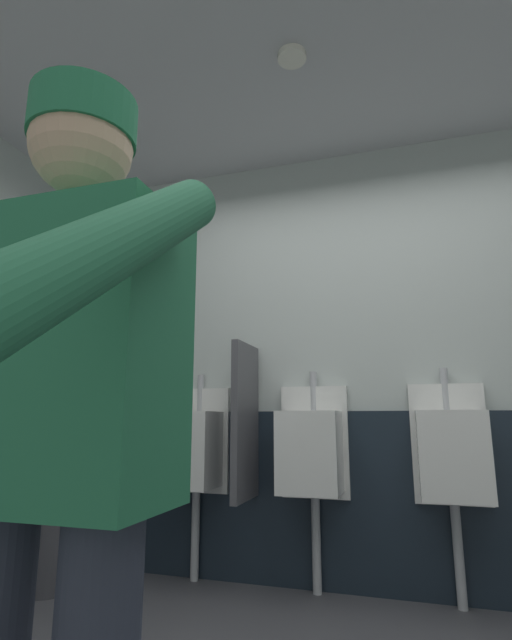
# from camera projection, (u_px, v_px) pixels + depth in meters

# --- Properties ---
(wall_back) EXTENTS (4.81, 0.12, 2.69)m
(wall_back) POSITION_uv_depth(u_px,v_px,m) (364.00, 355.00, 2.94)
(wall_back) COLOR silver
(wall_back) RESTS_ON ground_plane
(wainscot_band_back) EXTENTS (4.21, 0.03, 1.00)m
(wainscot_band_back) POSITION_uv_depth(u_px,v_px,m) (370.00, 500.00, 2.70)
(wainscot_band_back) COLOR #19232D
(wainscot_band_back) RESTS_ON ground_plane
(downlight_far) EXTENTS (0.14, 0.14, 0.03)m
(downlight_far) POSITION_uv_depth(u_px,v_px,m) (292.00, 57.00, 2.29)
(downlight_far) COLOR white
(urinal_left) EXTENTS (0.40, 0.34, 1.24)m
(urinal_left) POSITION_uv_depth(u_px,v_px,m) (191.00, 448.00, 2.93)
(urinal_left) COLOR white
(urinal_left) RESTS_ON ground_plane
(urinal_middle) EXTENTS (0.40, 0.34, 1.24)m
(urinal_middle) POSITION_uv_depth(u_px,v_px,m) (311.00, 451.00, 2.71)
(urinal_middle) COLOR white
(urinal_middle) RESTS_ON ground_plane
(urinal_right) EXTENTS (0.40, 0.34, 1.24)m
(urinal_right) POSITION_uv_depth(u_px,v_px,m) (452.00, 453.00, 2.49)
(urinal_right) COLOR white
(urinal_right) RESTS_ON ground_plane
(privacy_divider_panel) EXTENTS (0.04, 0.40, 0.90)m
(privacy_divider_panel) POSITION_uv_depth(u_px,v_px,m) (245.00, 420.00, 2.79)
(privacy_divider_panel) COLOR #4C4C51
(person) EXTENTS (0.64, 0.60, 1.61)m
(person) POSITION_uv_depth(u_px,v_px,m) (55.00, 427.00, 0.86)
(person) COLOR #2D3342
(person) RESTS_ON ground_plane
(trash_bin) EXTENTS (0.33, 0.33, 0.68)m
(trash_bin) POSITION_uv_depth(u_px,v_px,m) (53.00, 526.00, 2.76)
(trash_bin) COLOR #38383D
(trash_bin) RESTS_ON ground_plane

